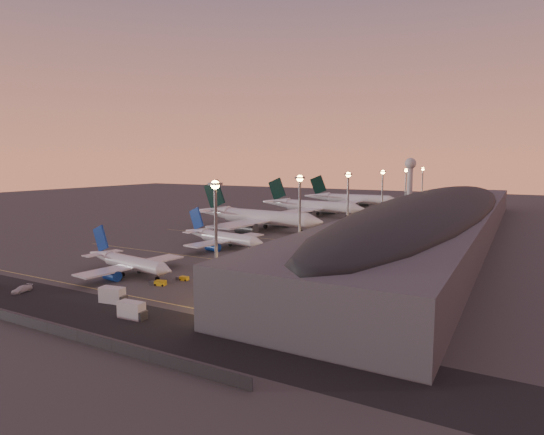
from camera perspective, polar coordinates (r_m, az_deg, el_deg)
The scene contains 16 objects.
ground at distance 150.10m, azimuth -9.08°, elevation -4.46°, with size 700.00×700.00×0.00m, color #413E3C.
airliner_narrow_south at distance 126.90m, azimuth -17.66°, elevation -5.37°, with size 34.31×30.87×12.25m.
airliner_narrow_north at distance 159.25m, azimuth -6.30°, elevation -2.49°, with size 37.15×33.54×13.28m.
airliner_wide_near at distance 199.38m, azimuth -2.12°, elevation 0.08°, with size 66.97×61.19×21.42m.
airliner_wide_mid at distance 250.98m, azimuth 4.86°, elevation 1.45°, with size 64.05×58.62×20.48m.
airliner_wide_far at distance 301.78m, azimuth 9.74°, elevation 2.32°, with size 64.15×58.26×20.57m.
terminal_building at distance 191.31m, azimuth 20.07°, elevation 0.34°, with size 56.35×255.00×17.46m.
light_masts at distance 189.06m, azimuth 12.06°, elevation 3.21°, with size 2.20×217.20×25.90m.
radar_tower at distance 384.17m, azimuth 16.96°, elevation 5.59°, with size 9.00×9.00×32.50m.
service_lane at distance 112.87m, azimuth -27.14°, elevation -9.02°, with size 260.00×16.00×0.01m.
lane_markings at distance 182.65m, azimuth -1.31°, elevation -2.31°, with size 90.00×180.36×0.00m.
baggage_tug_a at distance 117.67m, azimuth -11.13°, elevation -7.50°, with size 3.41×1.67×0.99m.
baggage_tug_b at distance 114.20m, azimuth -14.06°, elevation -7.98°, with size 4.26×2.51×1.19m.
catering_truck_a at distance 103.04m, azimuth -19.28°, elevation -9.23°, with size 6.18×3.14×3.32m.
catering_truck_b at distance 92.16m, azimuth -17.08°, elevation -11.11°, with size 5.88×2.62×3.23m.
service_van_c at distance 119.71m, azimuth -28.91°, elevation -7.88°, with size 2.01×4.94×1.43m, color silver.
Camera 1 is at (91.25, -115.40, 29.78)m, focal length 30.00 mm.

